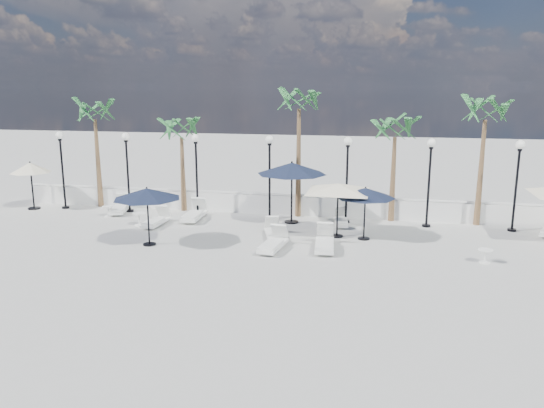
% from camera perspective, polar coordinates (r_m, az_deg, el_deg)
% --- Properties ---
extents(ground, '(100.00, 100.00, 0.00)m').
position_cam_1_polar(ground, '(18.50, -4.51, -6.37)').
color(ground, '#A5A5A0').
rests_on(ground, ground).
extents(balustrade, '(26.00, 0.30, 1.01)m').
position_cam_1_polar(balustrade, '(25.40, 0.21, -0.03)').
color(balustrade, silver).
rests_on(balustrade, ground).
extents(lamppost_0, '(0.36, 0.36, 3.84)m').
position_cam_1_polar(lamppost_0, '(28.19, -21.70, 4.51)').
color(lamppost_0, black).
rests_on(lamppost_0, ground).
extents(lamppost_1, '(0.36, 0.36, 3.84)m').
position_cam_1_polar(lamppost_1, '(26.42, -15.33, 4.48)').
color(lamppost_1, black).
rests_on(lamppost_1, ground).
extents(lamppost_2, '(0.36, 0.36, 3.84)m').
position_cam_1_polar(lamppost_2, '(25.03, -8.15, 4.37)').
color(lamppost_2, black).
rests_on(lamppost_2, ground).
extents(lamppost_3, '(0.36, 0.36, 3.84)m').
position_cam_1_polar(lamppost_3, '(24.07, -0.27, 4.18)').
color(lamppost_3, black).
rests_on(lamppost_3, ground).
extents(lamppost_4, '(0.36, 0.36, 3.84)m').
position_cam_1_polar(lamppost_4, '(23.59, 8.09, 3.88)').
color(lamppost_4, black).
rests_on(lamppost_4, ground).
extents(lamppost_5, '(0.36, 0.36, 3.84)m').
position_cam_1_polar(lamppost_5, '(23.63, 16.60, 3.50)').
color(lamppost_5, black).
rests_on(lamppost_5, ground).
extents(lamppost_6, '(0.36, 0.36, 3.84)m').
position_cam_1_polar(lamppost_6, '(24.18, 24.90, 3.05)').
color(lamppost_6, black).
rests_on(lamppost_6, ground).
extents(palm_0, '(2.60, 2.60, 5.50)m').
position_cam_1_polar(palm_0, '(27.89, -18.53, 8.90)').
color(palm_0, brown).
rests_on(palm_0, ground).
extents(palm_1, '(2.60, 2.60, 4.70)m').
position_cam_1_polar(palm_1, '(25.99, -9.72, 7.42)').
color(palm_1, brown).
rests_on(palm_1, ground).
extents(palm_2, '(2.60, 2.60, 6.10)m').
position_cam_1_polar(palm_2, '(24.40, 2.93, 10.46)').
color(palm_2, brown).
rests_on(palm_2, ground).
extents(palm_3, '(2.60, 2.60, 4.90)m').
position_cam_1_polar(palm_3, '(24.18, 13.10, 7.37)').
color(palm_3, brown).
rests_on(palm_3, ground).
extents(palm_4, '(2.60, 2.60, 5.70)m').
position_cam_1_polar(palm_4, '(24.48, 21.98, 8.69)').
color(palm_4, brown).
rests_on(palm_4, ground).
extents(lounger_0, '(0.68, 1.89, 0.70)m').
position_cam_1_polar(lounger_0, '(23.85, -12.36, -1.72)').
color(lounger_0, silver).
rests_on(lounger_0, ground).
extents(lounger_1, '(1.15, 2.11, 0.75)m').
position_cam_1_polar(lounger_1, '(26.74, -16.02, -0.36)').
color(lounger_1, silver).
rests_on(lounger_1, ground).
extents(lounger_2, '(0.80, 2.18, 0.80)m').
position_cam_1_polar(lounger_2, '(24.57, -8.36, -1.06)').
color(lounger_2, silver).
rests_on(lounger_2, ground).
extents(lounger_3, '(1.10, 1.92, 0.68)m').
position_cam_1_polar(lounger_3, '(21.44, 0.15, -3.04)').
color(lounger_3, silver).
rests_on(lounger_3, ground).
extents(lounger_4, '(0.74, 1.78, 0.65)m').
position_cam_1_polar(lounger_4, '(23.58, 7.45, -1.74)').
color(lounger_4, silver).
rests_on(lounger_4, ground).
extents(lounger_5, '(0.88, 2.17, 0.79)m').
position_cam_1_polar(lounger_5, '(20.00, 5.68, -4.14)').
color(lounger_5, silver).
rests_on(lounger_5, ground).
extents(lounger_6, '(0.87, 2.05, 0.74)m').
position_cam_1_polar(lounger_6, '(19.86, 0.14, -4.25)').
color(lounger_6, silver).
rests_on(lounger_6, ground).
extents(side_table_0, '(0.52, 0.52, 0.51)m').
position_cam_1_polar(side_table_0, '(26.05, -17.22, -0.64)').
color(side_table_0, silver).
rests_on(side_table_0, ground).
extents(side_table_1, '(0.58, 0.58, 0.56)m').
position_cam_1_polar(side_table_1, '(24.02, -14.09, -1.45)').
color(side_table_1, silver).
rests_on(side_table_1, ground).
extents(side_table_2, '(0.50, 0.50, 0.49)m').
position_cam_1_polar(side_table_2, '(19.82, 21.95, -5.09)').
color(side_table_2, silver).
rests_on(side_table_2, ground).
extents(parasol_navy_left, '(2.59, 2.59, 2.28)m').
position_cam_1_polar(parasol_navy_left, '(20.59, -13.30, 1.07)').
color(parasol_navy_left, black).
rests_on(parasol_navy_left, ground).
extents(parasol_navy_mid, '(3.11, 3.11, 2.79)m').
position_cam_1_polar(parasol_navy_mid, '(23.38, 2.15, 3.81)').
color(parasol_navy_mid, black).
rests_on(parasol_navy_mid, ground).
extents(parasol_navy_right, '(2.39, 2.39, 2.14)m').
position_cam_1_polar(parasol_navy_right, '(21.16, 10.02, 1.16)').
color(parasol_navy_right, black).
rests_on(parasol_navy_right, ground).
extents(parasol_cream_sq_a, '(4.82, 4.82, 2.37)m').
position_cam_1_polar(parasol_cream_sq_a, '(21.30, 7.13, 2.17)').
color(parasol_cream_sq_a, black).
rests_on(parasol_cream_sq_a, ground).
extents(parasol_cream_small, '(1.95, 1.95, 2.40)m').
position_cam_1_polar(parasol_cream_small, '(28.72, -24.56, 3.51)').
color(parasol_cream_small, black).
rests_on(parasol_cream_small, ground).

